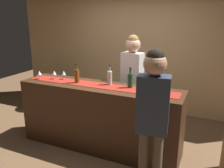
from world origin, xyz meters
name	(u,v)px	position (x,y,z in m)	size (l,w,h in m)	color
ground_plane	(100,146)	(0.00, 0.00, 0.00)	(10.00, 10.00, 0.00)	brown
back_wall	(139,44)	(0.00, 1.90, 1.45)	(6.00, 0.12, 2.90)	tan
bar_counter	(99,117)	(0.00, 0.00, 0.51)	(2.52, 0.60, 1.03)	#3D2314
counter_runner_cloth	(99,85)	(0.00, 0.00, 1.03)	(2.40, 0.28, 0.01)	maroon
wine_bottle_green	(130,80)	(0.47, 0.08, 1.14)	(0.07, 0.07, 0.30)	#194723
wine_bottle_amber	(77,76)	(-0.37, -0.01, 1.14)	(0.07, 0.07, 0.30)	brown
wine_bottle_clear	(110,78)	(0.13, 0.10, 1.14)	(0.07, 0.07, 0.30)	#B2C6C1
wine_glass_near_customer	(54,73)	(-0.83, 0.03, 1.13)	(0.07, 0.07, 0.14)	silver
wine_glass_mid_counter	(64,73)	(-0.68, 0.08, 1.13)	(0.07, 0.07, 0.14)	silver
wine_glass_far_end	(39,73)	(-1.05, -0.08, 1.13)	(0.07, 0.07, 0.14)	silver
bartender	(132,75)	(0.32, 0.58, 1.09)	(0.37, 0.25, 1.75)	#26262B
customer_sipping	(153,109)	(1.01, -0.69, 1.07)	(0.37, 0.25, 1.72)	brown
potted_plant_tall	(44,88)	(-1.93, 1.00, 0.46)	(0.54, 0.54, 0.79)	#4C4C51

